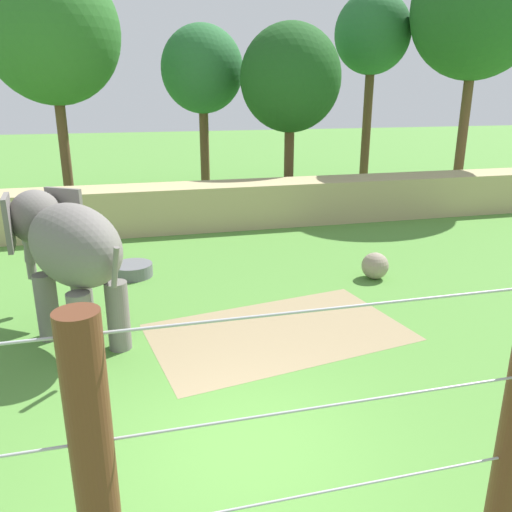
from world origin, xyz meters
TOP-DOWN VIEW (x-y plane):
  - ground_plane at (0.00, 0.00)m, footprint 120.00×120.00m
  - dirt_patch at (1.53, 3.45)m, footprint 5.70×3.92m
  - embankment_wall at (0.00, 12.56)m, footprint 36.00×1.80m
  - elephant at (-2.56, 4.22)m, footprint 2.84×3.55m
  - enrichment_ball at (4.99, 5.95)m, footprint 0.72×0.72m
  - water_tub at (-1.38, 7.75)m, footprint 1.10×1.10m
  - tree_far_left at (10.62, 18.49)m, footprint 3.63×3.63m
  - tree_left_of_centre at (2.47, 19.38)m, footprint 3.83×3.83m
  - tree_behind_wall at (5.89, 16.49)m, footprint 4.39×4.39m
  - tree_right_of_centre at (13.86, 15.20)m, footprint 5.65×5.65m
  - tree_far_right at (-3.89, 18.26)m, footprint 5.58×5.58m

SIDE VIEW (x-z plane):
  - ground_plane at x=0.00m, z-range 0.00..0.00m
  - dirt_patch at x=1.53m, z-range 0.00..0.01m
  - water_tub at x=-1.38m, z-range 0.01..0.36m
  - enrichment_ball at x=4.99m, z-range 0.00..0.72m
  - embankment_wall at x=0.00m, z-range 0.00..1.60m
  - elephant at x=-2.56m, z-range 0.47..3.40m
  - tree_behind_wall at x=5.89m, z-range 1.51..9.20m
  - tree_left_of_centre at x=2.47m, z-range 1.86..9.69m
  - tree_far_right at x=-3.89m, z-range 2.10..12.20m
  - tree_far_left at x=10.62m, z-range 2.69..12.09m
  - tree_right_of_centre at x=13.86m, z-range 2.61..13.82m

